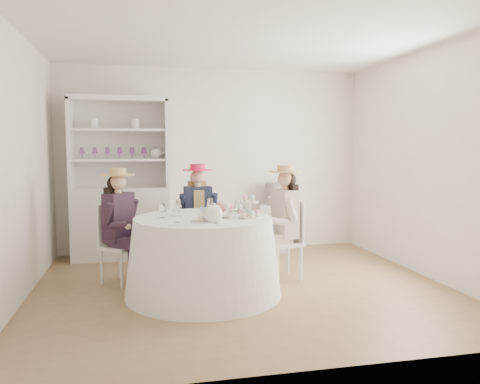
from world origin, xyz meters
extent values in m
plane|color=brown|center=(0.00, 0.00, 0.00)|extent=(4.50, 4.50, 0.00)
plane|color=white|center=(0.00, 0.00, 2.70)|extent=(4.50, 4.50, 0.00)
plane|color=silver|center=(0.00, 2.00, 1.35)|extent=(4.50, 0.00, 4.50)
plane|color=silver|center=(0.00, -2.00, 1.35)|extent=(4.50, 0.00, 4.50)
plane|color=silver|center=(-2.25, 0.00, 1.35)|extent=(0.00, 4.50, 4.50)
plane|color=silver|center=(2.25, 0.00, 1.35)|extent=(0.00, 4.50, 4.50)
cone|color=white|center=(-0.45, -0.15, 0.40)|extent=(1.63, 1.63, 0.80)
cylinder|color=white|center=(-0.45, -0.15, 0.81)|extent=(1.43, 1.43, 0.02)
cube|color=silver|center=(-1.34, 1.73, 0.49)|extent=(1.35, 0.58, 0.99)
cube|color=silver|center=(-1.34, 1.95, 1.59)|extent=(1.32, 0.13, 1.21)
cube|color=silver|center=(-1.34, 1.73, 2.20)|extent=(1.35, 0.58, 0.07)
cube|color=silver|center=(-1.98, 1.73, 1.59)|extent=(0.08, 0.50, 1.21)
cube|color=silver|center=(-0.71, 1.73, 1.59)|extent=(0.08, 0.50, 1.21)
cube|color=silver|center=(-1.34, 1.73, 1.37)|extent=(1.26, 0.52, 0.03)
cube|color=silver|center=(-1.34, 1.73, 1.78)|extent=(1.26, 0.52, 0.03)
sphere|color=white|center=(-0.85, 1.73, 1.46)|extent=(0.15, 0.15, 0.15)
cube|color=silver|center=(0.91, 1.75, 0.34)|extent=(0.56, 0.56, 0.69)
cylinder|color=black|center=(0.91, 1.75, 0.86)|extent=(0.42, 0.42, 0.33)
cube|color=silver|center=(-1.31, 0.44, 0.42)|extent=(0.52, 0.52, 0.04)
cylinder|color=silver|center=(-1.29, 0.23, 0.20)|extent=(0.03, 0.03, 0.41)
cylinder|color=silver|center=(-1.10, 0.45, 0.20)|extent=(0.03, 0.03, 0.41)
cylinder|color=silver|center=(-1.52, 0.43, 0.20)|extent=(0.03, 0.03, 0.41)
cylinder|color=silver|center=(-1.32, 0.65, 0.20)|extent=(0.03, 0.03, 0.41)
cube|color=silver|center=(-1.44, 0.55, 0.67)|extent=(0.25, 0.28, 0.47)
cube|color=black|center=(-1.32, 0.45, 0.76)|extent=(0.36, 0.37, 0.54)
cube|color=black|center=(-1.28, 0.30, 0.49)|extent=(0.32, 0.30, 0.11)
cylinder|color=black|center=(-1.18, 0.22, 0.21)|extent=(0.09, 0.09, 0.43)
cylinder|color=black|center=(-1.42, 0.28, 0.83)|extent=(0.18, 0.17, 0.26)
cube|color=black|center=(-1.17, 0.43, 0.49)|extent=(0.32, 0.30, 0.11)
cylinder|color=black|center=(-1.07, 0.34, 0.21)|extent=(0.09, 0.09, 0.43)
cylinder|color=black|center=(-1.17, 0.57, 0.83)|extent=(0.18, 0.17, 0.26)
cylinder|color=#D8A889|center=(-1.32, 0.45, 1.05)|extent=(0.08, 0.08, 0.07)
sphere|color=#D8A889|center=(-1.32, 0.45, 1.15)|extent=(0.18, 0.18, 0.18)
sphere|color=black|center=(-1.35, 0.48, 1.14)|extent=(0.18, 0.18, 0.18)
cube|color=black|center=(-1.38, 0.50, 0.92)|extent=(0.20, 0.22, 0.35)
cylinder|color=tan|center=(-1.32, 0.45, 1.24)|extent=(0.37, 0.37, 0.01)
cylinder|color=tan|center=(-1.32, 0.45, 1.27)|extent=(0.19, 0.19, 0.07)
cube|color=silver|center=(-0.37, 0.89, 0.43)|extent=(0.39, 0.39, 0.04)
cylinder|color=silver|center=(-0.52, 0.74, 0.21)|extent=(0.03, 0.03, 0.42)
cylinder|color=silver|center=(-0.21, 0.75, 0.21)|extent=(0.03, 0.03, 0.42)
cylinder|color=silver|center=(-0.52, 1.04, 0.21)|extent=(0.03, 0.03, 0.42)
cylinder|color=silver|center=(-0.22, 1.05, 0.21)|extent=(0.03, 0.03, 0.42)
cube|color=silver|center=(-0.37, 1.06, 0.68)|extent=(0.36, 0.04, 0.47)
cube|color=#1B2137|center=(-0.37, 0.91, 0.78)|extent=(0.35, 0.20, 0.55)
cube|color=tan|center=(-0.37, 0.91, 0.78)|extent=(0.14, 0.21, 0.47)
cube|color=#1B2137|center=(-0.45, 0.78, 0.50)|extent=(0.13, 0.33, 0.11)
cylinder|color=#1B2137|center=(-0.45, 0.64, 0.22)|extent=(0.09, 0.09, 0.44)
cylinder|color=#1B2137|center=(-0.56, 0.87, 0.84)|extent=(0.09, 0.17, 0.26)
cube|color=#1B2137|center=(-0.28, 0.78, 0.50)|extent=(0.13, 0.33, 0.11)
cylinder|color=#1B2137|center=(-0.28, 0.65, 0.22)|extent=(0.09, 0.09, 0.44)
cylinder|color=#1B2137|center=(-0.17, 0.88, 0.84)|extent=(0.09, 0.17, 0.26)
cylinder|color=#D8A889|center=(-0.37, 0.91, 1.07)|extent=(0.09, 0.09, 0.08)
sphere|color=#D8A889|center=(-0.37, 0.91, 1.18)|extent=(0.18, 0.18, 0.18)
sphere|color=tan|center=(-0.37, 0.95, 1.16)|extent=(0.18, 0.18, 0.18)
cube|color=tan|center=(-0.37, 0.99, 0.94)|extent=(0.23, 0.08, 0.36)
cylinder|color=#DA204F|center=(-0.37, 0.91, 1.26)|extent=(0.38, 0.38, 0.01)
cylinder|color=#DA204F|center=(-0.37, 0.91, 1.30)|extent=(0.19, 0.19, 0.08)
cube|color=silver|center=(0.54, 0.20, 0.43)|extent=(0.45, 0.45, 0.04)
cylinder|color=silver|center=(0.36, 0.32, 0.21)|extent=(0.03, 0.03, 0.42)
cylinder|color=silver|center=(0.42, 0.02, 0.21)|extent=(0.03, 0.03, 0.42)
cylinder|color=silver|center=(0.66, 0.38, 0.21)|extent=(0.03, 0.03, 0.42)
cylinder|color=silver|center=(0.72, 0.08, 0.21)|extent=(0.03, 0.03, 0.42)
cube|color=silver|center=(0.70, 0.24, 0.68)|extent=(0.10, 0.36, 0.47)
cube|color=beige|center=(0.56, 0.20, 0.78)|extent=(0.25, 0.37, 0.55)
cube|color=beige|center=(0.41, 0.26, 0.50)|extent=(0.34, 0.19, 0.11)
cylinder|color=beige|center=(0.28, 0.24, 0.22)|extent=(0.09, 0.09, 0.44)
cylinder|color=beige|center=(0.48, 0.39, 0.85)|extent=(0.18, 0.12, 0.26)
cube|color=beige|center=(0.44, 0.09, 0.50)|extent=(0.34, 0.19, 0.11)
cylinder|color=beige|center=(0.31, 0.07, 0.22)|extent=(0.09, 0.09, 0.44)
cylinder|color=beige|center=(0.56, 0.00, 0.85)|extent=(0.18, 0.12, 0.26)
cylinder|color=#D8A889|center=(0.56, 0.20, 1.07)|extent=(0.09, 0.09, 0.08)
sphere|color=#D8A889|center=(0.56, 0.20, 1.18)|extent=(0.18, 0.18, 0.18)
sphere|color=black|center=(0.60, 0.21, 1.16)|extent=(0.18, 0.18, 0.18)
cube|color=black|center=(0.63, 0.22, 0.94)|extent=(0.12, 0.24, 0.36)
cylinder|color=tan|center=(0.56, 0.20, 1.26)|extent=(0.38, 0.38, 0.01)
cylinder|color=tan|center=(0.56, 0.20, 1.30)|extent=(0.19, 0.19, 0.08)
cube|color=silver|center=(-0.24, 1.30, 0.40)|extent=(0.49, 0.49, 0.04)
cylinder|color=silver|center=(-0.05, 1.34, 0.20)|extent=(0.03, 0.03, 0.39)
cylinder|color=silver|center=(-0.28, 1.50, 0.20)|extent=(0.03, 0.03, 0.39)
cylinder|color=silver|center=(-0.20, 1.11, 0.20)|extent=(0.03, 0.03, 0.39)
cylinder|color=silver|center=(-0.44, 1.26, 0.20)|extent=(0.03, 0.03, 0.39)
cube|color=silver|center=(-0.33, 1.17, 0.64)|extent=(0.30, 0.21, 0.44)
imported|color=white|center=(-0.71, -0.04, 0.86)|extent=(0.12, 0.12, 0.07)
imported|color=white|center=(-0.41, 0.11, 0.85)|extent=(0.07, 0.07, 0.06)
imported|color=white|center=(-0.20, -0.04, 0.86)|extent=(0.11, 0.11, 0.07)
imported|color=white|center=(-0.26, -0.22, 0.85)|extent=(0.27, 0.27, 0.06)
sphere|color=pink|center=(-0.16, -0.15, 0.92)|extent=(0.08, 0.08, 0.08)
sphere|color=white|center=(-0.17, -0.11, 0.92)|extent=(0.08, 0.08, 0.08)
sphere|color=pink|center=(-0.21, -0.09, 0.92)|extent=(0.08, 0.08, 0.08)
sphere|color=white|center=(-0.25, -0.09, 0.92)|extent=(0.08, 0.08, 0.08)
sphere|color=pink|center=(-0.28, -0.13, 0.92)|extent=(0.08, 0.08, 0.08)
sphere|color=white|center=(-0.28, -0.17, 0.92)|extent=(0.08, 0.08, 0.08)
sphere|color=pink|center=(-0.25, -0.21, 0.92)|extent=(0.08, 0.08, 0.08)
sphere|color=white|center=(-0.21, -0.21, 0.92)|extent=(0.08, 0.08, 0.08)
sphere|color=pink|center=(-0.17, -0.19, 0.92)|extent=(0.08, 0.08, 0.08)
sphere|color=white|center=(-0.40, -0.53, 0.90)|extent=(0.19, 0.19, 0.19)
cylinder|color=white|center=(-0.29, -0.53, 0.91)|extent=(0.11, 0.03, 0.09)
cylinder|color=white|center=(-0.40, -0.53, 1.00)|extent=(0.04, 0.04, 0.02)
cylinder|color=white|center=(-0.48, -0.48, 0.83)|extent=(0.26, 0.26, 0.01)
cube|color=beige|center=(-0.53, -0.50, 0.85)|extent=(0.06, 0.04, 0.03)
cube|color=beige|center=(-0.48, -0.48, 0.86)|extent=(0.07, 0.06, 0.03)
cube|color=beige|center=(-0.43, -0.46, 0.85)|extent=(0.07, 0.07, 0.03)
cube|color=beige|center=(-0.50, -0.44, 0.86)|extent=(0.07, 0.07, 0.03)
cube|color=beige|center=(-0.45, -0.52, 0.85)|extent=(0.07, 0.07, 0.03)
cylinder|color=white|center=(0.02, -0.27, 0.83)|extent=(0.24, 0.24, 0.01)
cylinder|color=white|center=(0.02, -0.27, 0.90)|extent=(0.02, 0.02, 0.16)
cylinder|color=white|center=(0.02, -0.27, 0.98)|extent=(0.18, 0.18, 0.01)
camera|label=1|loc=(-1.09, -4.93, 1.54)|focal=35.00mm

